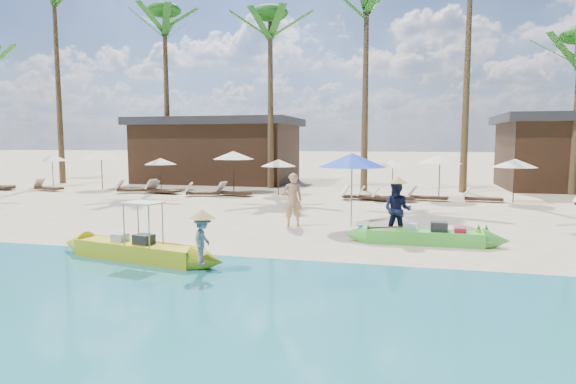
% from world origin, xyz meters
% --- Properties ---
extents(ground, '(240.00, 240.00, 0.00)m').
position_xyz_m(ground, '(0.00, 0.00, 0.00)').
color(ground, beige).
rests_on(ground, ground).
extents(wet_sand_strip, '(240.00, 4.50, 0.01)m').
position_xyz_m(wet_sand_strip, '(0.00, -5.00, 0.00)').
color(wet_sand_strip, tan).
rests_on(wet_sand_strip, ground).
extents(green_canoe, '(4.83, 0.70, 0.61)m').
position_xyz_m(green_canoe, '(4.94, 0.06, 0.21)').
color(green_canoe, '#4DD13F').
rests_on(green_canoe, ground).
extents(yellow_canoe, '(5.23, 1.38, 1.37)m').
position_xyz_m(yellow_canoe, '(-1.58, -3.33, 0.22)').
color(yellow_canoe, yellow).
rests_on(yellow_canoe, ground).
extents(tourist, '(0.74, 0.61, 1.73)m').
position_xyz_m(tourist, '(0.89, 1.91, 0.86)').
color(tourist, tan).
rests_on(tourist, ground).
extents(vendor_green, '(0.91, 0.78, 1.65)m').
position_xyz_m(vendor_green, '(4.22, 0.60, 0.82)').
color(vendor_green, '#141838').
rests_on(vendor_green, ground).
extents(vendor_yellow, '(0.45, 0.70, 1.03)m').
position_xyz_m(vendor_yellow, '(0.33, -3.94, 0.70)').
color(vendor_yellow, gray).
rests_on(vendor_yellow, ground).
extents(blue_umbrella, '(2.21, 2.21, 2.38)m').
position_xyz_m(blue_umbrella, '(2.75, 2.32, 2.15)').
color(blue_umbrella, '#99999E').
rests_on(blue_umbrella, ground).
extents(resort_parasol_1, '(1.87, 1.87, 1.93)m').
position_xyz_m(resort_parasol_1, '(-16.80, 12.22, 1.74)').
color(resort_parasol_1, '#331F15').
rests_on(resort_parasol_1, ground).
extents(lounger_1_right, '(2.07, 1.20, 0.67)m').
position_xyz_m(lounger_1_right, '(-18.15, 9.54, 0.23)').
color(lounger_1_right, '#331F15').
rests_on(lounger_1_right, ground).
extents(resort_parasol_2, '(2.09, 2.09, 2.15)m').
position_xyz_m(resort_parasol_2, '(-12.65, 11.25, 1.94)').
color(resort_parasol_2, '#331F15').
rests_on(resort_parasol_2, ground).
extents(lounger_2_left, '(1.88, 0.88, 0.62)m').
position_xyz_m(lounger_2_left, '(-15.06, 9.64, 0.21)').
color(lounger_2_left, '#331F15').
rests_on(lounger_2_left, ground).
extents(resort_parasol_3, '(1.77, 1.77, 1.82)m').
position_xyz_m(resort_parasol_3, '(-8.86, 11.19, 1.64)').
color(resort_parasol_3, '#331F15').
rests_on(resort_parasol_3, ground).
extents(lounger_3_left, '(2.01, 1.08, 0.65)m').
position_xyz_m(lounger_3_left, '(-9.75, 9.75, 0.22)').
color(lounger_3_left, '#331F15').
rests_on(lounger_3_left, ground).
extents(lounger_3_right, '(2.01, 0.93, 0.66)m').
position_xyz_m(lounger_3_right, '(-8.08, 9.77, 0.22)').
color(lounger_3_right, '#331F15').
rests_on(lounger_3_right, ground).
extents(resort_parasol_4, '(2.17, 2.17, 2.24)m').
position_xyz_m(resort_parasol_4, '(-4.51, 11.05, 2.02)').
color(resort_parasol_4, '#331F15').
rests_on(resort_parasol_4, ground).
extents(lounger_4_left, '(1.72, 0.94, 0.56)m').
position_xyz_m(lounger_4_left, '(-8.19, 10.07, 0.19)').
color(lounger_4_left, '#331F15').
rests_on(lounger_4_left, ground).
extents(lounger_4_right, '(1.86, 0.96, 0.60)m').
position_xyz_m(lounger_4_right, '(-5.60, 9.24, 0.20)').
color(lounger_4_right, '#331F15').
rests_on(lounger_4_right, ground).
extents(resort_parasol_5, '(1.79, 1.79, 1.84)m').
position_xyz_m(resort_parasol_5, '(-1.87, 10.46, 1.66)').
color(resort_parasol_5, '#331F15').
rests_on(resort_parasol_5, ground).
extents(lounger_5_left, '(1.92, 0.91, 0.63)m').
position_xyz_m(lounger_5_left, '(-4.09, 9.69, 0.21)').
color(lounger_5_left, '#331F15').
rests_on(lounger_5_left, ground).
extents(resort_parasol_6, '(1.82, 1.82, 1.87)m').
position_xyz_m(resort_parasol_6, '(3.80, 10.76, 1.69)').
color(resort_parasol_6, '#331F15').
rests_on(resort_parasol_6, ground).
extents(lounger_6_left, '(1.92, 1.12, 0.62)m').
position_xyz_m(lounger_6_left, '(2.25, 9.63, 0.21)').
color(lounger_6_left, '#331F15').
rests_on(lounger_6_left, ground).
extents(lounger_6_right, '(1.74, 0.57, 0.59)m').
position_xyz_m(lounger_6_right, '(3.00, 9.46, 0.20)').
color(lounger_6_right, '#331F15').
rests_on(lounger_6_right, ground).
extents(resort_parasol_7, '(2.07, 2.07, 2.13)m').
position_xyz_m(resort_parasol_7, '(5.97, 10.58, 1.92)').
color(resort_parasol_7, '#331F15').
rests_on(resort_parasol_7, ground).
extents(lounger_7_left, '(1.90, 0.64, 0.64)m').
position_xyz_m(lounger_7_left, '(3.78, 9.19, 0.21)').
color(lounger_7_left, '#331F15').
rests_on(lounger_7_left, ground).
extents(lounger_7_right, '(1.85, 0.85, 0.61)m').
position_xyz_m(lounger_7_right, '(5.37, 10.01, 0.20)').
color(lounger_7_right, '#331F15').
rests_on(lounger_7_right, ground).
extents(resort_parasol_8, '(1.92, 1.92, 1.98)m').
position_xyz_m(resort_parasol_8, '(9.14, 10.10, 1.78)').
color(resort_parasol_8, '#331F15').
rests_on(resort_parasol_8, ground).
extents(lounger_8_left, '(1.75, 0.64, 0.58)m').
position_xyz_m(lounger_8_left, '(7.77, 10.12, 0.19)').
color(lounger_8_left, '#331F15').
rests_on(lounger_8_left, ground).
extents(palm_1, '(2.08, 2.08, 13.60)m').
position_xyz_m(palm_1, '(-17.59, 14.06, 10.82)').
color(palm_1, brown).
rests_on(palm_1, ground).
extents(palm_2, '(2.08, 2.08, 11.33)m').
position_xyz_m(palm_2, '(-10.45, 15.08, 9.18)').
color(palm_2, brown).
rests_on(palm_2, ground).
extents(palm_3, '(2.08, 2.08, 10.52)m').
position_xyz_m(palm_3, '(-3.36, 14.27, 8.58)').
color(palm_3, brown).
rests_on(palm_3, ground).
extents(palm_4, '(2.08, 2.08, 11.70)m').
position_xyz_m(palm_4, '(2.15, 14.01, 9.45)').
color(palm_4, brown).
rests_on(palm_4, ground).
extents(pavilion_west, '(10.80, 6.60, 4.30)m').
position_xyz_m(pavilion_west, '(-8.00, 17.50, 2.19)').
color(pavilion_west, '#331F15').
rests_on(pavilion_west, ground).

